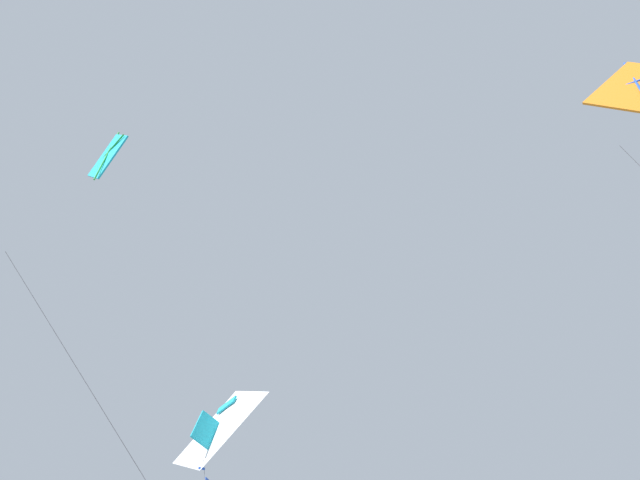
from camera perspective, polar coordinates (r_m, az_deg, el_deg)
The scene contains 3 objects.
kite_diamond_low_drifter at distance 24.38m, azimuth 16.78°, elevation 7.88°, with size 2.43×1.05×6.49m.
kite_delta_highest at distance 28.55m, azimuth -5.64°, elevation -10.10°, with size 3.00×2.56×3.81m.
kite_diamond_near_right at distance 21.57m, azimuth -11.41°, elevation 4.14°, with size 4.18×2.93×8.15m.
Camera 1 is at (1.89, -19.75, 14.37)m, focal length 59.34 mm.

